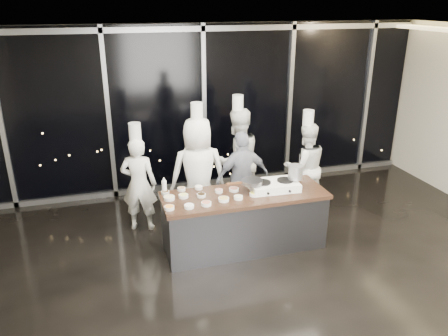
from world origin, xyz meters
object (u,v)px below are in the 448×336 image
object	(u,v)px
chef_center	(237,160)
frying_pan	(251,182)
chef_left	(198,173)
guest	(242,178)
chef_far_left	(139,183)
stove	(274,185)
demo_counter	(244,220)
stock_pot	(296,172)
chef_right	(305,167)

from	to	relation	value
chef_center	frying_pan	bearing A→B (deg)	65.08
chef_left	frying_pan	bearing A→B (deg)	128.89
frying_pan	guest	size ratio (longest dim) A/B	0.35
frying_pan	chef_left	xyz separation A→B (m)	(-0.62, 0.83, -0.11)
chef_far_left	frying_pan	bearing A→B (deg)	165.31
stove	demo_counter	bearing A→B (deg)	-173.78
stove	chef_left	world-z (taller)	chef_left
chef_left	stock_pot	bearing A→B (deg)	149.38
stock_pot	guest	size ratio (longest dim) A/B	0.14
frying_pan	chef_center	world-z (taller)	chef_center
demo_counter	stove	world-z (taller)	stove
chef_center	guest	bearing A→B (deg)	65.94
chef_far_left	chef_right	xyz separation A→B (m)	(2.92, -0.06, -0.00)
stock_pot	guest	distance (m)	1.05
stock_pot	chef_center	world-z (taller)	chef_center
demo_counter	chef_center	xyz separation A→B (m)	(0.31, 1.33, 0.49)
frying_pan	chef_far_left	xyz separation A→B (m)	(-1.57, 1.01, -0.25)
chef_center	demo_counter	bearing A→B (deg)	60.48
demo_counter	chef_right	distance (m)	1.80
chef_left	chef_right	bearing A→B (deg)	-174.41
guest	stove	bearing A→B (deg)	100.04
chef_left	chef_center	distance (m)	0.94
chef_center	stock_pot	bearing A→B (deg)	94.58
chef_left	guest	xyz separation A→B (m)	(0.75, -0.04, -0.15)
stove	stock_pot	world-z (taller)	stock_pot
guest	chef_far_left	bearing A→B (deg)	-13.89
stock_pot	chef_left	xyz separation A→B (m)	(-1.32, 0.85, -0.20)
stove	frying_pan	xyz separation A→B (m)	(-0.36, 0.00, 0.10)
frying_pan	chef_left	size ratio (longest dim) A/B	0.27
demo_counter	stove	size ratio (longest dim) A/B	3.29
guest	chef_right	bearing A→B (deg)	-179.08
stock_pot	chef_right	distance (m)	1.21
stock_pot	chef_far_left	bearing A→B (deg)	155.57
chef_far_left	chef_left	size ratio (longest dim) A/B	0.86
frying_pan	chef_far_left	world-z (taller)	chef_far_left
frying_pan	chef_left	distance (m)	1.04
frying_pan	chef_center	distance (m)	1.32
stock_pot	chef_center	xyz separation A→B (m)	(-0.51, 1.32, -0.21)
demo_counter	chef_center	size ratio (longest dim) A/B	1.17
frying_pan	chef_right	bearing A→B (deg)	37.85
stove	chef_center	size ratio (longest dim) A/B	0.36
stove	chef_far_left	distance (m)	2.18
chef_right	chef_left	bearing A→B (deg)	5.74
stock_pot	chef_center	distance (m)	1.42
chef_left	chef_center	xyz separation A→B (m)	(0.81, 0.47, -0.01)
stove	guest	distance (m)	0.84
stove	stock_pot	bearing A→B (deg)	-0.24
frying_pan	chef_center	size ratio (longest dim) A/B	0.27
stock_pot	chef_far_left	world-z (taller)	chef_far_left
demo_counter	chef_center	world-z (taller)	chef_center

